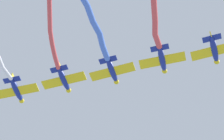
# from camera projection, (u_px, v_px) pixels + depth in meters

# --- Properties ---
(airplane_lead) EXTENTS (5.77, 7.36, 1.89)m
(airplane_lead) POSITION_uv_depth(u_px,v_px,m) (214.00, 50.00, 69.11)
(airplane_lead) COLOR navy
(airplane_left_wing) EXTENTS (5.93, 7.21, 1.89)m
(airplane_left_wing) POSITION_uv_depth(u_px,v_px,m) (162.00, 60.00, 70.56)
(airplane_left_wing) COLOR navy
(smoke_trail_left_wing) EXTENTS (11.04, 9.48, 2.95)m
(smoke_trail_left_wing) POSITION_uv_depth(u_px,v_px,m) (155.00, 6.00, 65.70)
(smoke_trail_left_wing) COLOR #DB4C4C
(airplane_right_wing) EXTENTS (5.77, 7.37, 1.89)m
(airplane_right_wing) POSITION_uv_depth(u_px,v_px,m) (112.00, 71.00, 71.53)
(airplane_right_wing) COLOR navy
(smoke_trail_right_wing) EXTENTS (18.38, 9.34, 1.72)m
(smoke_trail_right_wing) POSITION_uv_depth(u_px,v_px,m) (85.00, 6.00, 64.92)
(smoke_trail_right_wing) COLOR #4C75DB
(airplane_slot) EXTENTS (5.81, 7.33, 1.89)m
(airplane_slot) POSITION_uv_depth(u_px,v_px,m) (64.00, 80.00, 72.98)
(airplane_slot) COLOR navy
(smoke_trail_slot) EXTENTS (12.94, 13.96, 3.87)m
(smoke_trail_slot) POSITION_uv_depth(u_px,v_px,m) (52.00, 15.00, 67.10)
(smoke_trail_slot) COLOR #DB4C4C
(airplane_trail) EXTENTS (5.94, 7.20, 1.89)m
(airplane_trail) POSITION_uv_depth(u_px,v_px,m) (17.00, 90.00, 73.95)
(airplane_trail) COLOR navy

